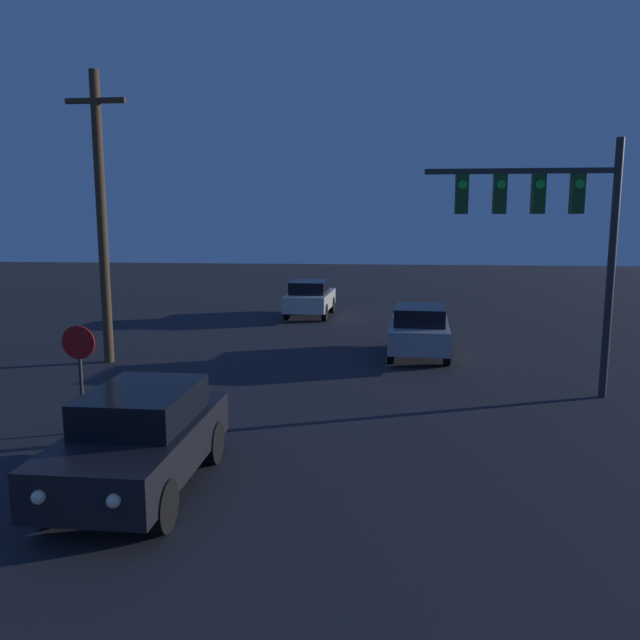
{
  "coord_description": "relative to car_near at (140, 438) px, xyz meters",
  "views": [
    {
      "loc": [
        1.22,
        -0.19,
        4.11
      ],
      "look_at": [
        0.0,
        11.62,
        2.22
      ],
      "focal_mm": 35.0,
      "sensor_mm": 36.0,
      "label": 1
    }
  ],
  "objects": [
    {
      "name": "car_near",
      "position": [
        0.0,
        0.0,
        0.0
      ],
      "size": [
        1.82,
        4.02,
        1.57
      ],
      "rotation": [
        0.0,
        0.0,
        3.14
      ],
      "color": "black",
      "rests_on": "ground_plane"
    },
    {
      "name": "car_mid",
      "position": [
        4.78,
        10.23,
        0.0
      ],
      "size": [
        1.98,
        4.08,
        1.57
      ],
      "rotation": [
        0.0,
        0.0,
        -0.06
      ],
      "color": "#99999E",
      "rests_on": "ground_plane"
    },
    {
      "name": "car_far",
      "position": [
        0.49,
        17.9,
        0.0
      ],
      "size": [
        1.93,
        4.06,
        1.57
      ],
      "rotation": [
        0.0,
        0.0,
        -0.04
      ],
      "color": "beige",
      "rests_on": "ground_plane"
    },
    {
      "name": "traffic_signal_mast",
      "position": [
        7.47,
        6.06,
        3.33
      ],
      "size": [
        4.37,
        0.3,
        5.95
      ],
      "color": "#2D2D2D",
      "rests_on": "ground_plane"
    },
    {
      "name": "stop_sign",
      "position": [
        -2.15,
        2.41,
        0.65
      ],
      "size": [
        0.66,
        0.07,
        2.14
      ],
      "color": "#2D2D2D",
      "rests_on": "ground_plane"
    },
    {
      "name": "utility_pole",
      "position": [
        -4.36,
        8.44,
        3.45
      ],
      "size": [
        1.7,
        0.28,
        8.23
      ],
      "color": "#4C3823",
      "rests_on": "ground_plane"
    }
  ]
}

